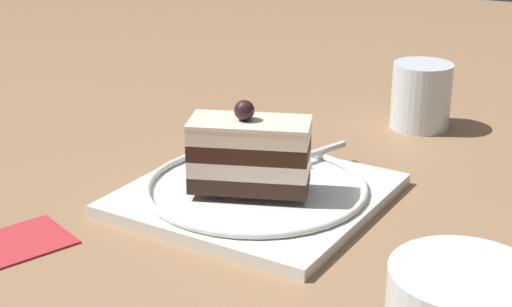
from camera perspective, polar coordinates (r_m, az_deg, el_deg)
The scene contains 5 objects.
ground_plane at distance 0.76m, azimuth 1.76°, elevation -3.20°, with size 2.40×2.40×0.00m, color #906B4A.
dessert_plate at distance 0.75m, azimuth 0.00°, elevation -2.81°, with size 0.26×0.26×0.02m.
cake_slice at distance 0.72m, azimuth -0.48°, elevation 0.00°, with size 0.12×0.08×0.09m.
fork at distance 0.80m, azimuth 3.66°, elevation -0.18°, with size 0.06×0.10×0.00m.
drink_glass_far at distance 0.96m, azimuth 12.03°, elevation 3.90°, with size 0.07×0.07×0.08m.
Camera 1 is at (0.26, -0.64, 0.31)m, focal length 54.39 mm.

